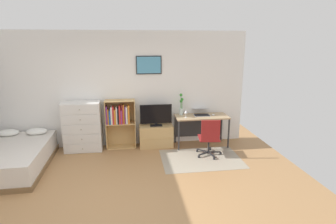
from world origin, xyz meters
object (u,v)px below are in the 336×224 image
desk (201,120)px  bookshelf (119,119)px  tv_stand (156,136)px  dresser (83,127)px  television (156,115)px  office_chair (210,137)px  computer_mouse (213,115)px  bamboo_vase (181,106)px  bed (12,157)px  laptop (201,112)px  wine_glass (186,112)px

desk → bookshelf: bearing=178.4°
tv_stand → desk: desk is taller
dresser → television: dresser is taller
office_chair → computer_mouse: size_ratio=8.27×
dresser → bamboo_vase: bamboo_vase is taller
bed → bamboo_vase: 3.74m
dresser → desk: dresser is taller
bamboo_vase → tv_stand: bearing=-173.1°
tv_stand → bamboo_vase: bamboo_vase is taller
television → computer_mouse: bearing=-2.8°
laptop → wine_glass: wine_glass is taller
bookshelf → desk: bookshelf is taller
television → dresser: bearing=179.8°
television → bamboo_vase: size_ratio=1.42×
dresser → computer_mouse: (3.05, -0.08, 0.18)m
bed → office_chair: size_ratio=2.35×
tv_stand → wine_glass: wine_glass is taller
computer_mouse → wine_glass: 0.70m
computer_mouse → bamboo_vase: bearing=167.6°
laptop → wine_glass: 0.46m
tv_stand → computer_mouse: computer_mouse is taller
television → bed: bearing=-165.3°
bookshelf → office_chair: size_ratio=1.34×
tv_stand → office_chair: bearing=-35.3°
desk → computer_mouse: 0.33m
desk → dresser: bearing=-179.9°
tv_stand → desk: bearing=-0.5°
tv_stand → wine_glass: (0.68, -0.17, 0.61)m
television → computer_mouse: 1.37m
computer_mouse → bamboo_vase: (-0.75, 0.17, 0.21)m
bamboo_vase → office_chair: bearing=-61.1°
tv_stand → computer_mouse: size_ratio=7.61×
laptop → bamboo_vase: size_ratio=0.78×
dresser → wine_glass: dresser is taller
bed → television: bearing=13.5°
bookshelf → television: bookshelf is taller
dresser → office_chair: size_ratio=1.33×
desk → computer_mouse: (0.29, -0.08, 0.15)m
wine_glass → television: bearing=167.6°
office_chair → television: bearing=153.0°
tv_stand → television: (-0.00, -0.02, 0.51)m
desk → bamboo_vase: bamboo_vase is taller
laptop → computer_mouse: laptop is taller
television → bamboo_vase: (0.62, 0.10, 0.19)m
bookshelf → television: size_ratio=1.54×
office_chair → wine_glass: size_ratio=4.78×
bed → computer_mouse: computer_mouse is taller
dresser → television: size_ratio=1.53×
bamboo_vase → dresser: bearing=-177.8°
television → computer_mouse: (1.37, -0.07, -0.02)m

